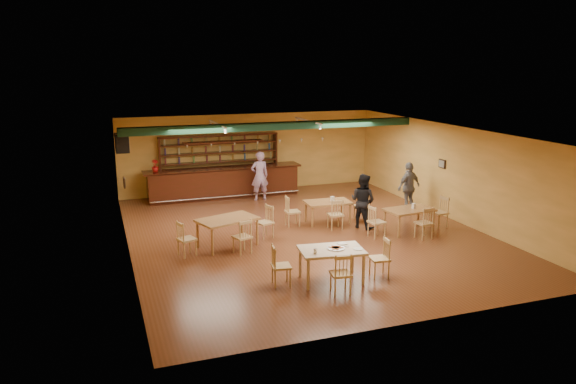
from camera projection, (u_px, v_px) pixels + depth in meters
name	position (u px, v px, depth m)	size (l,w,h in m)	color
floor	(305.00, 233.00, 16.15)	(12.00, 12.00, 0.00)	brown
ceiling_beam	(275.00, 126.00, 18.05)	(10.00, 0.30, 0.25)	black
track_rail_left	(217.00, 124.00, 18.00)	(0.05, 2.50, 0.05)	silver
track_rail_right	(308.00, 121.00, 19.04)	(0.05, 2.50, 0.05)	silver
ac_unit	(123.00, 143.00, 17.90)	(0.34, 0.70, 0.48)	silver
picture_left	(124.00, 182.00, 15.06)	(0.04, 0.34, 0.28)	black
picture_right	(442.00, 164.00, 17.82)	(0.04, 0.34, 0.28)	black
bar_counter	(224.00, 183.00, 20.34)	(5.83, 0.85, 1.13)	#371A0B
back_bar_hutch	(220.00, 164.00, 20.78)	(4.51, 0.40, 2.28)	#371A0B
poinsettia	(155.00, 166.00, 19.36)	(0.25, 0.25, 0.44)	#AE1210
dining_table_b	(328.00, 212.00, 17.14)	(1.39, 0.84, 0.70)	olive
dining_table_c	(228.00, 232.00, 14.95)	(1.58, 0.95, 0.79)	olive
dining_table_d	(409.00, 220.00, 16.23)	(1.41, 0.85, 0.71)	olive
near_table	(331.00, 265.00, 12.56)	(1.45, 0.93, 0.77)	tan
pizza_tray	(336.00, 248.00, 12.50)	(0.40, 0.40, 0.01)	silver
parmesan_shaker	(315.00, 251.00, 12.17)	(0.07, 0.07, 0.11)	#EAE5C6
napkin_stack	(342.00, 244.00, 12.78)	(0.20, 0.15, 0.03)	white
pizza_server	(341.00, 246.00, 12.60)	(0.32, 0.09, 0.00)	silver
side_plate	(358.00, 249.00, 12.47)	(0.22, 0.22, 0.01)	white
patron_bar	(260.00, 176.00, 19.87)	(0.66, 0.43, 1.80)	purple
patron_right_a	(363.00, 201.00, 16.55)	(0.81, 0.63, 1.67)	black
patron_right_b	(409.00, 187.00, 18.34)	(0.99, 0.41, 1.69)	slate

